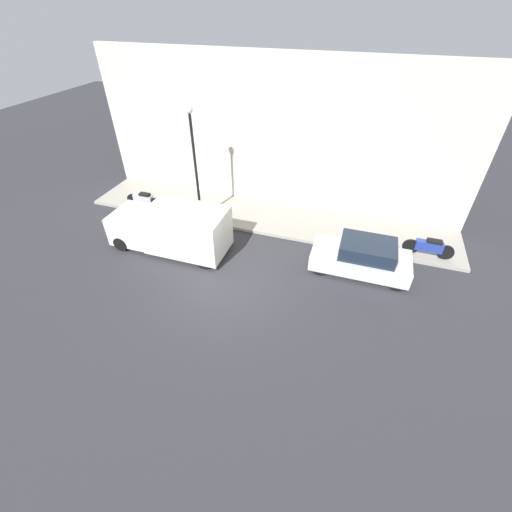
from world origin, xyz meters
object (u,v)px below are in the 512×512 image
(motorcycle_blue, at_px, (429,247))
(streetlamp, at_px, (194,156))
(delivery_van, at_px, (171,228))
(scooter_silver, at_px, (144,199))
(parked_car, at_px, (362,257))

(motorcycle_blue, distance_m, streetlamp, 10.69)
(motorcycle_blue, bearing_deg, delivery_van, 104.19)
(delivery_van, bearing_deg, scooter_silver, 50.46)
(delivery_van, height_order, scooter_silver, delivery_van)
(scooter_silver, bearing_deg, streetlamp, -91.36)
(motorcycle_blue, height_order, streetlamp, streetlamp)
(parked_car, xyz_separation_m, motorcycle_blue, (1.67, -2.59, -0.07))
(motorcycle_blue, distance_m, scooter_silver, 13.59)
(motorcycle_blue, xyz_separation_m, streetlamp, (-0.16, 10.35, 2.70))
(motorcycle_blue, relative_size, scooter_silver, 1.05)
(delivery_van, xyz_separation_m, motorcycle_blue, (2.65, -10.48, -0.42))
(motorcycle_blue, bearing_deg, streetlamp, 90.91)
(motorcycle_blue, relative_size, streetlamp, 0.39)
(scooter_silver, bearing_deg, delivery_van, -129.54)
(delivery_van, relative_size, scooter_silver, 2.63)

